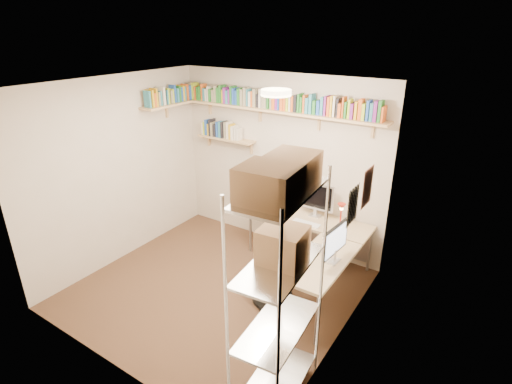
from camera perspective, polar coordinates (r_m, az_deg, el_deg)
ground at (r=5.19m, az=-5.70°, el=-13.58°), size 3.20×3.20×0.00m
room_shell at (r=4.45m, az=-6.41°, el=2.69°), size 3.24×3.04×2.52m
wall_shelves at (r=5.57m, az=-1.61°, el=12.07°), size 3.12×1.09×0.80m
corner_desk at (r=5.24m, az=6.85°, el=-4.86°), size 1.75×1.71×1.14m
office_chair at (r=4.79m, az=2.89°, el=-11.09°), size 0.53×0.54×0.95m
wire_rack at (r=2.96m, az=3.49°, el=-5.59°), size 0.52×0.93×2.23m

